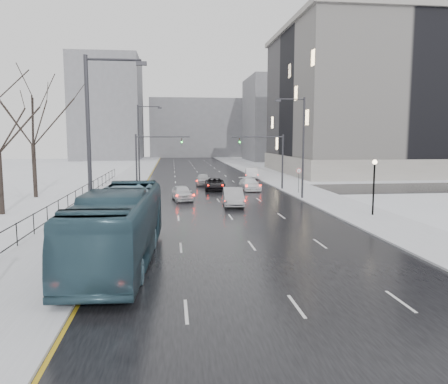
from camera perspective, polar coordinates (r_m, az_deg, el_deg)
name	(u,v)px	position (r m, az deg, el deg)	size (l,w,h in m)	color
road	(204,181)	(62.25, -2.69, 1.50)	(16.00, 150.00, 0.04)	black
cross_road	(211,191)	(50.35, -1.71, 0.17)	(130.00, 10.00, 0.04)	black
sidewalk_left	(129,181)	(62.38, -12.36, 1.41)	(5.00, 150.00, 0.16)	silver
sidewalk_right	(276,179)	(63.85, 6.75, 1.66)	(5.00, 150.00, 0.16)	silver
park_strip	(58,182)	(64.01, -20.85, 1.23)	(14.00, 150.00, 0.12)	white
tree_park_d	(2,216)	(38.70, -26.96, -2.76)	(8.75, 8.75, 12.50)	black
tree_park_e	(36,198)	(48.21, -23.34, -0.75)	(9.45, 9.45, 13.50)	black
iron_fence	(51,211)	(33.34, -21.64, -2.38)	(0.06, 70.00, 1.30)	black
streetlight_r_mid	(301,143)	(43.64, 10.03, 6.36)	(2.95, 0.25, 10.00)	#2D2D33
streetlight_l_near	(94,148)	(22.11, -16.64, 5.51)	(2.95, 0.25, 10.00)	#2D2D33
streetlight_l_far	(141,142)	(53.92, -10.85, 6.47)	(2.95, 0.25, 10.00)	#2D2D33
lamppost_r_mid	(374,179)	(35.47, 19.01, 1.60)	(0.36, 0.36, 4.28)	black
mast_signal_right	(274,155)	(51.19, 6.50, 4.83)	(6.10, 0.33, 6.50)	#2D2D33
mast_signal_left	(146,156)	(49.91, -10.16, 4.71)	(6.10, 0.33, 6.50)	#2D2D33
no_uturn_sign	(299,173)	(47.92, 9.75, 2.46)	(0.60, 0.06, 2.70)	#2D2D33
civic_building	(397,108)	(83.81, 21.63, 10.12)	(41.00, 31.00, 24.80)	gray
bldg_far_right	(292,119)	(121.30, 8.84, 9.36)	(24.00, 20.00, 22.00)	slate
bldg_far_left	(108,109)	(128.24, -14.91, 10.43)	(18.00, 22.00, 28.00)	slate
bldg_far_center	(198,128)	(142.07, -3.43, 8.29)	(30.00, 18.00, 18.00)	slate
bus	(120,226)	(21.88, -13.48, -4.35)	(3.04, 12.98, 3.62)	#304E5D
sedan_center_near	(182,193)	(42.74, -5.51, -0.09)	(1.73, 4.29, 1.46)	silver
sedan_right_near	(233,197)	(39.07, 1.19, -0.62)	(1.72, 4.93, 1.62)	gray
sedan_right_cross	(215,184)	(50.86, -1.21, 1.04)	(2.28, 4.94, 1.37)	black
sedan_right_far	(250,184)	(50.76, 3.37, 1.03)	(1.94, 4.77, 1.39)	white
sedan_center_far	(203,179)	(56.21, -2.77, 1.69)	(1.78, 4.43, 1.51)	#AFB0B4
sedan_right_distant	(251,173)	(64.64, 3.59, 2.44)	(1.71, 4.91, 1.62)	silver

